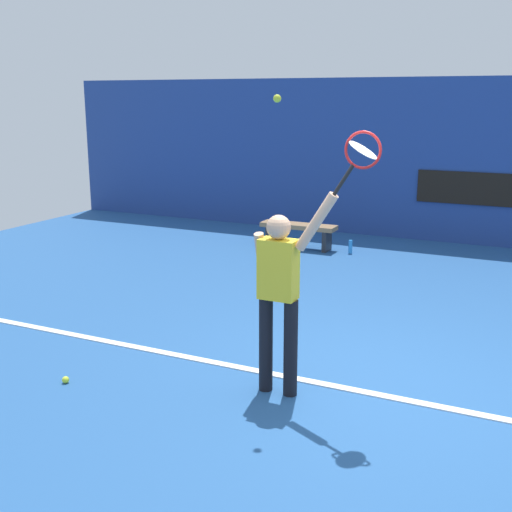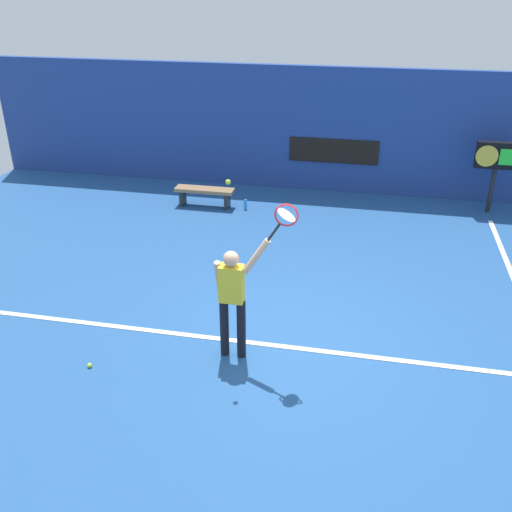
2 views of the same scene
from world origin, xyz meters
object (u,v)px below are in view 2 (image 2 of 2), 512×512
object	(u,v)px
tennis_player	(233,295)
tennis_ball	(228,182)
spare_ball	(90,365)
water_bottle	(245,204)
court_bench	(205,193)
scoreboard_clock	(497,159)
tennis_racket	(285,217)

from	to	relation	value
tennis_player	tennis_ball	distance (m)	1.68
spare_ball	water_bottle	bearing A→B (deg)	82.26
court_bench	water_bottle	size ratio (longest dim) A/B	5.83
spare_ball	court_bench	bearing A→B (deg)	91.18
tennis_player	court_bench	world-z (taller)	tennis_player
tennis_player	spare_ball	size ratio (longest dim) A/B	28.33
water_bottle	spare_ball	xyz separation A→B (m)	(-0.86, -6.34, -0.09)
scoreboard_clock	spare_ball	world-z (taller)	scoreboard_clock
tennis_player	scoreboard_clock	distance (m)	7.98
water_bottle	tennis_player	bearing A→B (deg)	-79.14
tennis_racket	scoreboard_clock	distance (m)	7.66
tennis_player	spare_ball	distance (m)	2.29
tennis_racket	water_bottle	bearing A→B (deg)	107.65
tennis_racket	tennis_ball	xyz separation A→B (m)	(-0.73, -0.04, 0.43)
tennis_player	court_bench	size ratio (longest dim) A/B	1.38
scoreboard_clock	spare_ball	distance (m)	9.81
tennis_ball	water_bottle	world-z (taller)	tennis_ball
tennis_ball	scoreboard_clock	size ratio (longest dim) A/B	0.04
tennis_ball	scoreboard_clock	world-z (taller)	tennis_ball
tennis_player	spare_ball	xyz separation A→B (m)	(-1.94, -0.72, -0.97)
tennis_racket	scoreboard_clock	xyz separation A→B (m)	(3.78, 6.59, -0.97)
tennis_racket	scoreboard_clock	size ratio (longest dim) A/B	0.36
tennis_ball	water_bottle	distance (m)	6.31
tennis_racket	tennis_ball	distance (m)	0.85
tennis_ball	scoreboard_clock	xyz separation A→B (m)	(4.50, 6.64, -1.40)
court_bench	tennis_ball	bearing A→B (deg)	-70.07
tennis_racket	scoreboard_clock	world-z (taller)	tennis_racket
tennis_ball	water_bottle	xyz separation A→B (m)	(-1.06, 5.67, -2.57)
tennis_racket	court_bench	size ratio (longest dim) A/B	0.43
spare_ball	tennis_player	bearing A→B (deg)	20.30
scoreboard_clock	court_bench	world-z (taller)	scoreboard_clock
court_bench	tennis_player	bearing A→B (deg)	-69.79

